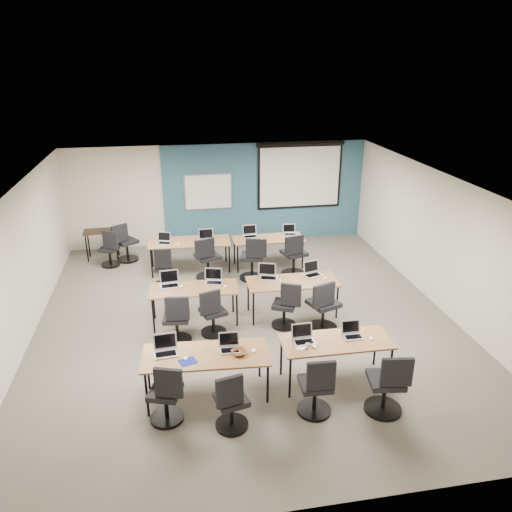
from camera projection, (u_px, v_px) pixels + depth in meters
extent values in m
cube|color=#6B6354|center=(246.00, 319.00, 9.83)|extent=(8.00, 9.00, 0.02)
cube|color=white|center=(245.00, 185.00, 8.82)|extent=(8.00, 9.00, 0.02)
cube|color=beige|center=(219.00, 194.00, 13.44)|extent=(8.00, 0.04, 2.70)
cube|color=beige|center=(312.00, 414.00, 5.22)|extent=(8.00, 0.04, 2.70)
cube|color=beige|center=(19.00, 271.00, 8.68)|extent=(0.04, 9.00, 2.70)
cube|color=beige|center=(442.00, 243.00, 9.98)|extent=(0.04, 9.00, 2.70)
cube|color=#3D5977|center=(265.00, 193.00, 13.61)|extent=(5.50, 0.04, 2.70)
cube|color=#9EA9AF|center=(208.00, 192.00, 13.29)|extent=(1.28, 0.02, 0.98)
cube|color=white|center=(208.00, 192.00, 13.28)|extent=(1.20, 0.02, 0.90)
cube|color=black|center=(300.00, 175.00, 13.54)|extent=(2.32, 0.03, 1.82)
cube|color=white|center=(300.00, 177.00, 13.55)|extent=(2.20, 0.02, 1.62)
cylinder|color=black|center=(301.00, 144.00, 13.22)|extent=(2.40, 0.10, 0.10)
cube|color=olive|center=(206.00, 355.00, 7.37)|extent=(1.87, 0.78, 0.03)
cylinder|color=black|center=(147.00, 396.00, 7.07)|extent=(0.04, 0.04, 0.70)
cylinder|color=black|center=(268.00, 383.00, 7.35)|extent=(0.04, 0.04, 0.70)
cylinder|color=black|center=(148.00, 369.00, 7.67)|extent=(0.04, 0.04, 0.70)
cylinder|color=black|center=(260.00, 358.00, 7.95)|extent=(0.04, 0.04, 0.70)
cube|color=brown|center=(336.00, 341.00, 7.73)|extent=(1.72, 0.72, 0.03)
cylinder|color=black|center=(290.00, 378.00, 7.46)|extent=(0.04, 0.04, 0.70)
cylinder|color=black|center=(390.00, 367.00, 7.72)|extent=(0.04, 0.04, 0.70)
cylinder|color=black|center=(281.00, 356.00, 8.01)|extent=(0.04, 0.04, 0.70)
cylinder|color=black|center=(375.00, 346.00, 8.27)|extent=(0.04, 0.04, 0.70)
cube|color=olive|center=(194.00, 289.00, 9.47)|extent=(1.68, 0.70, 0.03)
cylinder|color=black|center=(153.00, 317.00, 9.21)|extent=(0.04, 0.04, 0.70)
cylinder|color=black|center=(237.00, 310.00, 9.47)|extent=(0.04, 0.04, 0.70)
cylinder|color=black|center=(154.00, 302.00, 9.74)|extent=(0.04, 0.04, 0.70)
cylinder|color=black|center=(233.00, 296.00, 10.00)|extent=(0.04, 0.04, 0.70)
cube|color=brown|center=(292.00, 282.00, 9.76)|extent=(1.78, 0.74, 0.03)
cylinder|color=black|center=(253.00, 309.00, 9.48)|extent=(0.04, 0.04, 0.70)
cylinder|color=black|center=(337.00, 302.00, 9.75)|extent=(0.04, 0.04, 0.70)
cylinder|color=black|center=(248.00, 295.00, 10.05)|extent=(0.04, 0.04, 0.70)
cylinder|color=black|center=(327.00, 288.00, 10.32)|extent=(0.04, 0.04, 0.70)
cube|color=#925F29|center=(189.00, 242.00, 11.84)|extent=(1.93, 0.80, 0.03)
cylinder|color=black|center=(152.00, 264.00, 11.52)|extent=(0.04, 0.04, 0.70)
cylinder|color=black|center=(229.00, 259.00, 11.82)|extent=(0.04, 0.04, 0.70)
cylinder|color=black|center=(152.00, 253.00, 12.14)|extent=(0.04, 0.04, 0.70)
cylinder|color=black|center=(226.00, 249.00, 12.44)|extent=(0.04, 0.04, 0.70)
cube|color=#A57A47|center=(268.00, 239.00, 12.05)|extent=(1.71, 0.71, 0.03)
cylinder|color=black|center=(238.00, 259.00, 11.79)|extent=(0.04, 0.04, 0.70)
cylinder|color=black|center=(303.00, 255.00, 12.04)|extent=(0.04, 0.04, 0.70)
cylinder|color=black|center=(234.00, 250.00, 12.32)|extent=(0.04, 0.04, 0.70)
cylinder|color=black|center=(297.00, 246.00, 12.58)|extent=(0.04, 0.04, 0.70)
cube|color=#AAAAB0|center=(166.00, 354.00, 7.36)|extent=(0.35, 0.25, 0.02)
cube|color=black|center=(166.00, 354.00, 7.34)|extent=(0.30, 0.15, 0.00)
cube|color=#AAAAB0|center=(165.00, 341.00, 7.44)|extent=(0.35, 0.06, 0.24)
cube|color=black|center=(165.00, 341.00, 7.43)|extent=(0.31, 0.05, 0.20)
ellipsoid|color=white|center=(186.00, 358.00, 7.25)|extent=(0.08, 0.11, 0.04)
cylinder|color=black|center=(167.00, 417.00, 7.13)|extent=(0.48, 0.48, 0.05)
cylinder|color=black|center=(166.00, 407.00, 7.06)|extent=(0.06, 0.06, 0.43)
cube|color=black|center=(165.00, 392.00, 6.96)|extent=(0.43, 0.43, 0.08)
cube|color=black|center=(168.00, 383.00, 6.70)|extent=(0.39, 0.06, 0.44)
cube|color=#B5B5B5|center=(230.00, 350.00, 7.45)|extent=(0.31, 0.23, 0.02)
cube|color=black|center=(230.00, 350.00, 7.43)|extent=(0.26, 0.13, 0.00)
cube|color=#B5B5B5|center=(229.00, 339.00, 7.52)|extent=(0.31, 0.06, 0.21)
cube|color=black|center=(229.00, 339.00, 7.51)|extent=(0.27, 0.04, 0.18)
ellipsoid|color=white|center=(254.00, 351.00, 7.44)|extent=(0.07, 0.11, 0.04)
cylinder|color=black|center=(232.00, 425.00, 6.99)|extent=(0.47, 0.47, 0.05)
cylinder|color=black|center=(232.00, 414.00, 6.92)|extent=(0.06, 0.06, 0.41)
cube|color=black|center=(231.00, 400.00, 6.83)|extent=(0.41, 0.41, 0.08)
cube|color=black|center=(230.00, 391.00, 6.55)|extent=(0.38, 0.06, 0.44)
cube|color=#A6A6AB|center=(304.00, 342.00, 7.67)|extent=(0.33, 0.24, 0.02)
cube|color=black|center=(304.00, 342.00, 7.64)|extent=(0.28, 0.14, 0.00)
cube|color=#A6A6AB|center=(302.00, 330.00, 7.74)|extent=(0.33, 0.06, 0.23)
cube|color=black|center=(302.00, 331.00, 7.73)|extent=(0.29, 0.04, 0.19)
ellipsoid|color=white|center=(314.00, 347.00, 7.53)|extent=(0.08, 0.11, 0.03)
cylinder|color=black|center=(314.00, 410.00, 7.28)|extent=(0.50, 0.50, 0.05)
cylinder|color=black|center=(315.00, 399.00, 7.21)|extent=(0.06, 0.06, 0.44)
cube|color=black|center=(315.00, 384.00, 7.11)|extent=(0.44, 0.44, 0.08)
cube|color=black|center=(321.00, 376.00, 6.82)|extent=(0.40, 0.06, 0.44)
cube|color=#B9B9C0|center=(353.00, 337.00, 7.80)|extent=(0.30, 0.22, 0.02)
cube|color=black|center=(354.00, 337.00, 7.78)|extent=(0.25, 0.13, 0.00)
cube|color=#B9B9C0|center=(351.00, 327.00, 7.87)|extent=(0.30, 0.06, 0.21)
cube|color=black|center=(351.00, 327.00, 7.86)|extent=(0.26, 0.04, 0.17)
ellipsoid|color=white|center=(371.00, 338.00, 7.76)|extent=(0.06, 0.09, 0.03)
cylinder|color=black|center=(383.00, 408.00, 7.31)|extent=(0.55, 0.55, 0.05)
cylinder|color=black|center=(384.00, 396.00, 7.23)|extent=(0.06, 0.06, 0.48)
cube|color=black|center=(386.00, 380.00, 7.12)|extent=(0.48, 0.48, 0.08)
cube|color=black|center=(397.00, 372.00, 6.82)|extent=(0.44, 0.06, 0.44)
cube|color=#B8B8BA|center=(170.00, 286.00, 9.53)|extent=(0.36, 0.26, 0.02)
cube|color=black|center=(170.00, 286.00, 9.50)|extent=(0.31, 0.15, 0.00)
cube|color=#B8B8BA|center=(169.00, 276.00, 9.60)|extent=(0.36, 0.07, 0.25)
cube|color=black|center=(169.00, 277.00, 9.60)|extent=(0.32, 0.05, 0.20)
ellipsoid|color=white|center=(181.00, 286.00, 9.51)|extent=(0.08, 0.11, 0.03)
cylinder|color=black|center=(178.00, 340.00, 9.06)|extent=(0.51, 0.51, 0.05)
cylinder|color=black|center=(177.00, 330.00, 8.99)|extent=(0.06, 0.06, 0.45)
cube|color=black|center=(176.00, 317.00, 8.89)|extent=(0.45, 0.45, 0.08)
cube|color=black|center=(177.00, 309.00, 8.60)|extent=(0.41, 0.06, 0.44)
cube|color=silver|center=(214.00, 283.00, 9.66)|extent=(0.34, 0.25, 0.02)
cube|color=black|center=(214.00, 283.00, 9.64)|extent=(0.29, 0.14, 0.00)
cube|color=silver|center=(213.00, 274.00, 9.73)|extent=(0.34, 0.06, 0.23)
cube|color=black|center=(213.00, 274.00, 9.73)|extent=(0.30, 0.04, 0.19)
ellipsoid|color=white|center=(226.00, 286.00, 9.51)|extent=(0.06, 0.09, 0.03)
cylinder|color=black|center=(214.00, 332.00, 9.32)|extent=(0.48, 0.48, 0.05)
cylinder|color=black|center=(213.00, 323.00, 9.25)|extent=(0.06, 0.06, 0.42)
cube|color=black|center=(213.00, 311.00, 9.16)|extent=(0.42, 0.42, 0.08)
cube|color=black|center=(210.00, 303.00, 8.87)|extent=(0.39, 0.06, 0.44)
cube|color=#AAABB1|center=(268.00, 278.00, 9.86)|extent=(0.35, 0.26, 0.02)
cube|color=black|center=(269.00, 278.00, 9.84)|extent=(0.30, 0.15, 0.00)
cube|color=#AAABB1|center=(267.00, 269.00, 9.94)|extent=(0.35, 0.06, 0.24)
cube|color=black|center=(267.00, 269.00, 9.93)|extent=(0.31, 0.05, 0.20)
ellipsoid|color=white|center=(280.00, 280.00, 9.75)|extent=(0.08, 0.11, 0.03)
cylinder|color=black|center=(284.00, 325.00, 9.58)|extent=(0.47, 0.47, 0.05)
cylinder|color=black|center=(284.00, 316.00, 9.51)|extent=(0.06, 0.06, 0.42)
cube|color=black|center=(284.00, 305.00, 9.42)|extent=(0.42, 0.42, 0.08)
cube|color=black|center=(291.00, 295.00, 9.17)|extent=(0.38, 0.06, 0.44)
cube|color=silver|center=(313.00, 275.00, 9.99)|extent=(0.35, 0.25, 0.02)
cube|color=black|center=(313.00, 275.00, 9.97)|extent=(0.29, 0.15, 0.00)
cube|color=silver|center=(311.00, 266.00, 10.07)|extent=(0.35, 0.06, 0.24)
cube|color=black|center=(311.00, 267.00, 10.06)|extent=(0.30, 0.05, 0.20)
ellipsoid|color=white|center=(325.00, 278.00, 9.86)|extent=(0.09, 0.12, 0.04)
cylinder|color=black|center=(322.00, 328.00, 9.48)|extent=(0.57, 0.57, 0.05)
cylinder|color=black|center=(323.00, 317.00, 9.39)|extent=(0.06, 0.06, 0.50)
cube|color=black|center=(324.00, 303.00, 9.28)|extent=(0.50, 0.50, 0.08)
cube|color=black|center=(324.00, 295.00, 8.97)|extent=(0.46, 0.06, 0.44)
cube|color=silver|center=(164.00, 243.00, 11.70)|extent=(0.32, 0.23, 0.02)
cube|color=black|center=(164.00, 243.00, 11.67)|extent=(0.27, 0.13, 0.00)
cube|color=silver|center=(164.00, 236.00, 11.76)|extent=(0.32, 0.06, 0.22)
cube|color=black|center=(164.00, 237.00, 11.76)|extent=(0.28, 0.04, 0.18)
ellipsoid|color=white|center=(178.00, 244.00, 11.65)|extent=(0.08, 0.11, 0.03)
cylinder|color=black|center=(165.00, 284.00, 11.28)|extent=(0.46, 0.46, 0.05)
cylinder|color=black|center=(164.00, 277.00, 11.22)|extent=(0.06, 0.06, 0.41)
cube|color=black|center=(163.00, 267.00, 11.12)|extent=(0.41, 0.41, 0.08)
cube|color=black|center=(163.00, 258.00, 10.85)|extent=(0.37, 0.06, 0.44)
cube|color=#A7A7AA|center=(207.00, 241.00, 11.82)|extent=(0.36, 0.26, 0.02)
cube|color=black|center=(207.00, 241.00, 11.80)|extent=(0.30, 0.15, 0.00)
cube|color=#A7A7AA|center=(206.00, 234.00, 11.90)|extent=(0.36, 0.07, 0.24)
cube|color=black|center=(206.00, 234.00, 11.89)|extent=(0.31, 0.05, 0.20)
ellipsoid|color=white|center=(213.00, 241.00, 11.84)|extent=(0.08, 0.10, 0.03)
cylinder|color=black|center=(208.00, 277.00, 11.64)|extent=(0.57, 0.57, 0.05)
cylinder|color=black|center=(208.00, 268.00, 11.55)|extent=(0.06, 0.06, 0.51)
cube|color=black|center=(208.00, 256.00, 11.44)|extent=(0.51, 0.51, 0.08)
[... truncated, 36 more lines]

